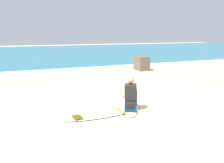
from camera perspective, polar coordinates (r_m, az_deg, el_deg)
ground_plane at (r=7.69m, az=2.33°, el=-5.58°), size 80.00×80.00×0.00m
sea at (r=28.08m, az=-16.42°, el=6.71°), size 80.00×28.00×0.10m
breaking_foam at (r=14.63m, az=-10.18°, el=2.79°), size 80.00×0.90×0.11m
surfboard_main at (r=7.65m, az=4.25°, el=-5.41°), size 1.50×2.49×0.08m
surfer_seated at (r=7.14m, az=4.60°, el=-3.33°), size 0.66×0.77×0.95m
surfboard_spare_near at (r=6.65m, az=-2.66°, el=-8.06°), size 2.19×0.62×0.08m
shoreline_rock at (r=14.71m, az=7.25°, el=4.39°), size 0.70×0.98×0.86m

